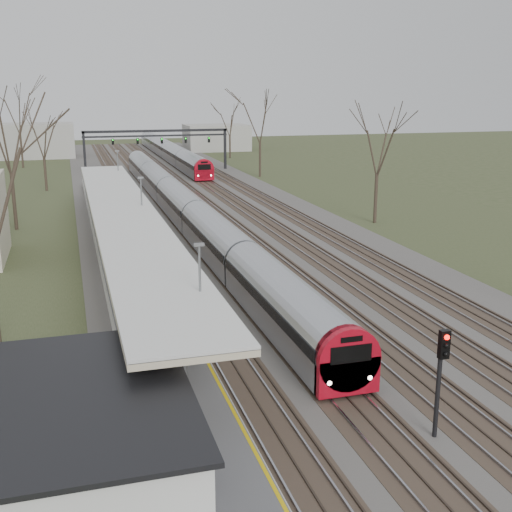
% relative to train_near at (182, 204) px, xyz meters
% --- Properties ---
extents(track_bed, '(24.00, 160.00, 0.22)m').
position_rel_train_near_xyz_m(track_bed, '(2.76, 6.57, -1.42)').
color(track_bed, '#474442').
rests_on(track_bed, ground).
extents(platform, '(3.50, 69.00, 1.00)m').
position_rel_train_near_xyz_m(platform, '(-6.55, -10.93, -0.98)').
color(platform, '#9E9B93').
rests_on(platform, ground).
extents(canopy, '(4.10, 50.00, 3.11)m').
position_rel_train_near_xyz_m(canopy, '(-6.55, -15.45, 2.45)').
color(canopy, slate).
rests_on(canopy, platform).
extents(station_building, '(6.00, 9.00, 3.20)m').
position_rel_train_near_xyz_m(station_building, '(-10.00, -40.43, 0.12)').
color(station_building, silver).
rests_on(station_building, ground).
extents(signal_gantry, '(21.00, 0.59, 6.08)m').
position_rel_train_near_xyz_m(signal_gantry, '(2.79, 36.56, 3.43)').
color(signal_gantry, black).
rests_on(signal_gantry, ground).
extents(tree_west_far, '(5.50, 5.50, 11.33)m').
position_rel_train_near_xyz_m(tree_west_far, '(-14.50, -0.43, 6.54)').
color(tree_west_far, '#2D231C').
rests_on(tree_west_far, ground).
extents(tree_east_far, '(5.00, 5.00, 10.30)m').
position_rel_train_near_xyz_m(tree_east_far, '(16.50, -6.43, 5.81)').
color(tree_east_far, '#2D231C').
rests_on(tree_east_far, ground).
extents(train_near, '(2.62, 75.21, 3.05)m').
position_rel_train_near_xyz_m(train_near, '(0.00, 0.00, 0.00)').
color(train_near, '#A3A5AD').
rests_on(train_near, ground).
extents(train_far, '(2.62, 60.21, 3.05)m').
position_rel_train_near_xyz_m(train_far, '(7.00, 53.09, 0.00)').
color(train_far, '#A3A5AD').
rests_on(train_far, ground).
extents(passenger, '(0.58, 0.73, 1.76)m').
position_rel_train_near_xyz_m(passenger, '(-6.79, -42.74, 0.40)').
color(passenger, '#352A52').
rests_on(passenger, platform).
extents(signal_post, '(0.35, 0.45, 4.10)m').
position_rel_train_near_xyz_m(signal_post, '(1.75, -40.75, 1.25)').
color(signal_post, black).
rests_on(signal_post, ground).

